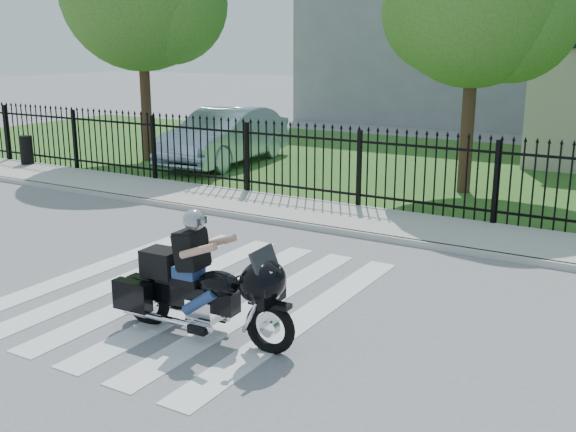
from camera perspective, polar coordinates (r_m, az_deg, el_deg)
The scene contains 9 objects.
ground at distance 10.35m, azimuth -8.36°, elevation -6.37°, with size 120.00×120.00×0.00m, color slate.
crosswalk at distance 10.35m, azimuth -8.36°, elevation -6.34°, with size 5.00×5.50×0.01m, color silver, non-canonical shape.
sidewalk at distance 14.36m, azimuth 4.26°, elevation -0.07°, with size 40.00×2.00×0.12m, color #ADAAA3.
curb at distance 13.50m, azimuth 2.35°, elevation -0.99°, with size 40.00×0.12×0.12m, color #ADAAA3.
grass_strip at distance 20.73m, azimuth 13.00°, elevation 3.97°, with size 40.00×12.00×0.02m, color #2F6020.
iron_fence at distance 15.06m, azimuth 6.03°, elevation 3.86°, with size 26.00×0.04×1.80m.
motorcycle_rider at distance 8.61m, azimuth -7.48°, elevation -5.74°, with size 2.58×0.82×1.70m.
parked_car at distance 20.89m, azimuth -5.36°, elevation 6.76°, with size 1.81×5.19×1.71m, color #ACC1D9.
litter_bin at distance 21.69m, azimuth -21.26°, elevation 5.24°, with size 0.38×0.38×0.85m, color black.
Camera 1 is at (6.19, -7.45, 3.65)m, focal length 42.00 mm.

